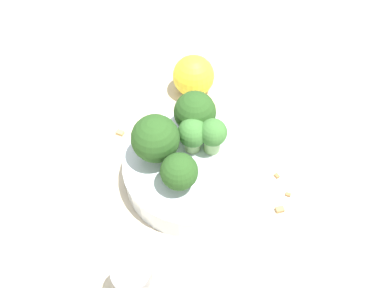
% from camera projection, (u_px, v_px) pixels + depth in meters
% --- Properties ---
extents(ground_plane, '(3.00, 3.00, 0.00)m').
position_uv_depth(ground_plane, '(192.00, 177.00, 0.46)').
color(ground_plane, beige).
extents(bowl, '(0.16, 0.16, 0.04)m').
position_uv_depth(bowl, '(192.00, 169.00, 0.45)').
color(bowl, silver).
rests_on(bowl, ground_plane).
extents(broccoli_floret_0, '(0.03, 0.03, 0.05)m').
position_uv_depth(broccoli_floret_0, '(213.00, 135.00, 0.42)').
color(broccoli_floret_0, '#8EB770').
rests_on(broccoli_floret_0, bowl).
extents(broccoli_floret_1, '(0.04, 0.04, 0.05)m').
position_uv_depth(broccoli_floret_1, '(179.00, 172.00, 0.39)').
color(broccoli_floret_1, '#8EB770').
rests_on(broccoli_floret_1, bowl).
extents(broccoli_floret_2, '(0.05, 0.05, 0.06)m').
position_uv_depth(broccoli_floret_2, '(195.00, 113.00, 0.44)').
color(broccoli_floret_2, '#8EB770').
rests_on(broccoli_floret_2, bowl).
extents(broccoli_floret_3, '(0.05, 0.05, 0.06)m').
position_uv_depth(broccoli_floret_3, '(156.00, 139.00, 0.41)').
color(broccoli_floret_3, '#84AD66').
rests_on(broccoli_floret_3, bowl).
extents(broccoli_floret_4, '(0.03, 0.03, 0.05)m').
position_uv_depth(broccoli_floret_4, '(193.00, 134.00, 0.42)').
color(broccoli_floret_4, '#8EB770').
rests_on(broccoli_floret_4, bowl).
extents(pepper_shaker, '(0.04, 0.04, 0.07)m').
position_uv_depth(pepper_shaker, '(135.00, 284.00, 0.35)').
color(pepper_shaker, silver).
rests_on(pepper_shaker, ground_plane).
extents(lemon_wedge, '(0.06, 0.06, 0.06)m').
position_uv_depth(lemon_wedge, '(194.00, 76.00, 0.53)').
color(lemon_wedge, yellow).
rests_on(lemon_wedge, ground_plane).
extents(almond_crumb_0, '(0.01, 0.01, 0.01)m').
position_uv_depth(almond_crumb_0, '(280.00, 209.00, 0.43)').
color(almond_crumb_0, '#AD7F4C').
rests_on(almond_crumb_0, ground_plane).
extents(almond_crumb_1, '(0.01, 0.01, 0.01)m').
position_uv_depth(almond_crumb_1, '(288.00, 194.00, 0.44)').
color(almond_crumb_1, olive).
rests_on(almond_crumb_1, ground_plane).
extents(almond_crumb_2, '(0.01, 0.01, 0.01)m').
position_uv_depth(almond_crumb_2, '(277.00, 175.00, 0.46)').
color(almond_crumb_2, olive).
rests_on(almond_crumb_2, ground_plane).
extents(almond_crumb_3, '(0.01, 0.01, 0.01)m').
position_uv_depth(almond_crumb_3, '(120.00, 132.00, 0.50)').
color(almond_crumb_3, tan).
rests_on(almond_crumb_3, ground_plane).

